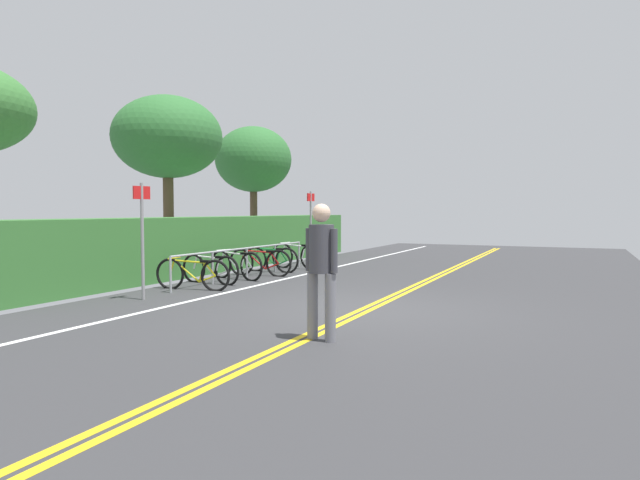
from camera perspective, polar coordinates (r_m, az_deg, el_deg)
ground_plane at (r=9.28m, az=4.85°, el=-7.33°), size 36.78×10.13×0.05m
centre_line_yellow_inner at (r=9.25m, az=5.32°, el=-7.20°), size 33.10×0.10×0.00m
centre_line_yellow_outer at (r=9.30m, az=4.38°, el=-7.14°), size 33.10×0.10×0.00m
bike_lane_stripe_white at (r=10.79m, az=-11.40°, el=-5.77°), size 33.10×0.12×0.00m
bike_rack at (r=13.66m, az=-7.61°, el=-1.54°), size 5.67×0.05×0.75m
bicycle_0 at (r=11.78m, az=-13.09°, el=-3.47°), size 0.46×1.74×0.70m
bicycle_1 at (r=12.66m, az=-11.32°, el=-2.98°), size 0.46×1.67×0.71m
bicycle_2 at (r=13.37m, az=-8.72°, el=-2.59°), size 0.51×1.72×0.73m
bicycle_3 at (r=14.02m, az=-6.26°, el=-2.32°), size 0.46×1.76×0.72m
bicycle_4 at (r=14.85m, az=-5.11°, el=-2.03°), size 0.46×1.66×0.72m
bicycle_5 at (r=15.66m, az=-2.43°, el=-1.66°), size 0.46×1.76×0.77m
pedestrian at (r=6.94m, az=0.14°, el=-2.26°), size 0.32×0.48×1.73m
sign_post_near at (r=10.63m, az=-17.96°, el=1.06°), size 0.36×0.10×2.16m
sign_post_far at (r=16.94m, az=-0.96°, el=2.04°), size 0.36×0.09×2.24m
hedge_backdrop at (r=15.87m, az=-10.03°, el=-0.27°), size 14.62×1.12×1.48m
tree_mid at (r=16.39m, az=-15.54°, el=10.16°), size 3.08×3.08×4.89m
tree_far_right at (r=20.93m, az=-6.93°, el=8.25°), size 2.86×2.86×4.79m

